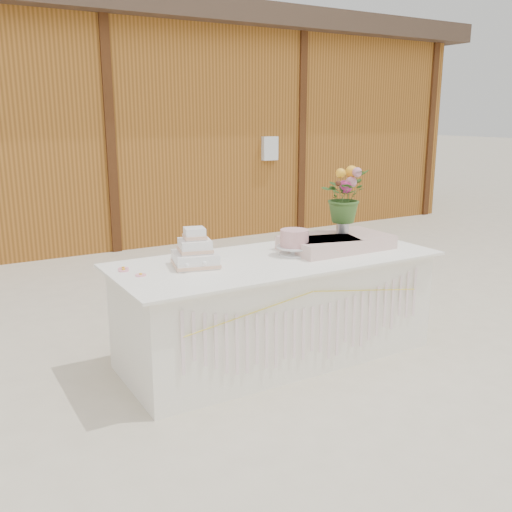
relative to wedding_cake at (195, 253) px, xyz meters
The scene contains 9 objects.
ground 1.06m from the wedding_cake, ahead, with size 80.00×80.00×0.00m, color beige.
barn 5.99m from the wedding_cake, 84.20° to the left, with size 12.60×4.60×3.30m.
cake_table 0.78m from the wedding_cake, ahead, with size 2.40×1.00×0.77m.
wedding_cake is the anchor object (origin of this frame).
pink_cake_stand 0.77m from the wedding_cake, ahead, with size 0.27×0.27×0.19m.
satin_runner 1.17m from the wedding_cake, ahead, with size 0.83×0.48×0.10m, color beige.
flower_vase 1.28m from the wedding_cake, ahead, with size 0.10×0.10×0.14m, color silver.
bouquet 1.33m from the wedding_cake, ahead, with size 0.37×0.32×0.41m, color #3C6428.
loose_flowers 0.42m from the wedding_cake, behind, with size 0.14×0.35×0.02m, color pink, non-canonical shape.
Camera 1 is at (-2.18, -3.39, 1.78)m, focal length 40.00 mm.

